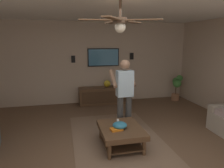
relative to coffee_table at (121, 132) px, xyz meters
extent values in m
plane|color=brown|center=(-0.56, 0.04, -0.30)|extent=(9.00, 9.00, 0.00)
cube|color=#BCA893|center=(3.24, 0.04, 1.02)|extent=(0.10, 6.61, 2.64)
cube|color=#7A604C|center=(0.20, 0.00, -0.29)|extent=(3.19, 1.83, 0.01)
cube|color=#513823|center=(0.00, 0.00, 0.05)|extent=(1.00, 0.80, 0.10)
cylinder|color=#513823|center=(0.42, -0.32, -0.15)|extent=(0.07, 0.07, 0.30)
cylinder|color=#513823|center=(0.42, 0.32, -0.15)|extent=(0.07, 0.07, 0.30)
cylinder|color=#513823|center=(-0.42, -0.32, -0.15)|extent=(0.07, 0.07, 0.30)
cylinder|color=#513823|center=(-0.42, 0.32, -0.15)|extent=(0.07, 0.07, 0.30)
cube|color=#452F1E|center=(0.00, 0.00, -0.20)|extent=(0.88, 0.68, 0.03)
cube|color=#513823|center=(2.91, -0.26, -0.02)|extent=(0.44, 1.70, 0.55)
cube|color=#412C1C|center=(2.68, -0.26, -0.02)|extent=(0.01, 1.56, 0.39)
cube|color=black|center=(3.15, -0.26, 1.20)|extent=(0.05, 1.04, 0.58)
cube|color=teal|center=(3.12, -0.26, 1.20)|extent=(0.01, 0.98, 0.52)
cylinder|color=#3F3F3F|center=(0.73, -0.38, 0.11)|extent=(0.14, 0.14, 0.82)
cylinder|color=#3F3F3F|center=(0.72, -0.18, 0.11)|extent=(0.14, 0.14, 0.82)
cube|color=silver|center=(0.73, -0.28, 0.81)|extent=(0.23, 0.37, 0.58)
sphere|color=#997056|center=(0.73, -0.28, 1.23)|extent=(0.22, 0.22, 0.22)
cylinder|color=#997056|center=(0.91, -0.50, 0.90)|extent=(0.48, 0.10, 0.37)
cylinder|color=#997056|center=(0.90, -0.06, 0.90)|extent=(0.48, 0.10, 0.37)
cube|color=white|center=(1.11, -0.27, 0.80)|extent=(0.04, 0.05, 0.16)
cylinder|color=#9E6B4C|center=(2.74, -2.71, -0.18)|extent=(0.26, 0.26, 0.22)
cylinder|color=brown|center=(2.74, -2.71, 0.11)|extent=(0.04, 0.04, 0.37)
sphere|color=#3D7F38|center=(2.83, -2.75, 0.33)|extent=(0.20, 0.20, 0.20)
sphere|color=#3D7F38|center=(2.79, -2.75, 0.36)|extent=(0.27, 0.27, 0.27)
sphere|color=#3D7F38|center=(2.66, -2.78, 0.49)|extent=(0.21, 0.21, 0.21)
sphere|color=#3D7F38|center=(2.67, -2.71, 0.32)|extent=(0.28, 0.28, 0.28)
ellipsoid|color=teal|center=(-0.04, 0.04, 0.17)|extent=(0.28, 0.28, 0.12)
cube|color=white|center=(0.32, -0.02, 0.12)|extent=(0.16, 0.07, 0.02)
cube|color=orange|center=(-0.11, 0.12, 0.12)|extent=(0.19, 0.24, 0.04)
sphere|color=gold|center=(2.94, -0.34, 0.36)|extent=(0.22, 0.22, 0.22)
cube|color=black|center=(3.16, -1.23, 1.22)|extent=(0.06, 0.12, 0.22)
cube|color=black|center=(3.16, 0.71, 1.16)|extent=(0.06, 0.12, 0.22)
cylinder|color=#4C3828|center=(-0.65, 0.21, 2.18)|extent=(0.04, 0.04, 0.28)
cylinder|color=#4C3828|center=(-0.65, 0.21, 2.04)|extent=(0.20, 0.20, 0.08)
sphere|color=silver|center=(-0.65, 0.21, 1.94)|extent=(0.16, 0.16, 0.16)
cube|color=brown|center=(-0.33, 0.23, 2.04)|extent=(0.57, 0.17, 0.02)
cube|color=brown|center=(-0.65, 0.53, 2.04)|extent=(0.12, 0.56, 0.02)
cube|color=brown|center=(-0.92, 0.37, 2.04)|extent=(0.54, 0.40, 0.02)
cube|color=brown|center=(-0.81, -0.07, 2.04)|extent=(0.38, 0.55, 0.02)
cube|color=brown|center=(-0.43, -0.03, 2.04)|extent=(0.47, 0.49, 0.02)
camera|label=1|loc=(-3.74, 1.04, 1.77)|focal=34.23mm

